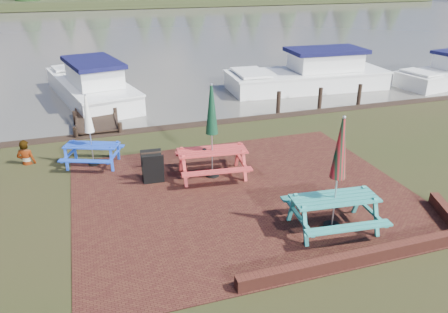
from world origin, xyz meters
name	(u,v)px	position (x,y,z in m)	size (l,w,h in m)	color
ground	(257,213)	(0.00, 0.00, 0.00)	(120.00, 120.00, 0.00)	black
paving	(244,194)	(0.00, 1.00, 0.01)	(9.00, 7.50, 0.02)	#361511
brick_wall	(390,245)	(2.15, -2.42, 0.15)	(6.21, 1.79, 0.30)	#4C1E16
water	(117,30)	(0.00, 37.00, 0.00)	(120.00, 60.00, 0.02)	#4C4841
picnic_table_teal	(335,192)	(1.40, -1.23, 0.98)	(2.17, 1.97, 2.79)	teal
picnic_table_red	(212,146)	(-0.48, 2.37, 0.97)	(2.17, 1.98, 2.78)	#B72F2F
picnic_table_blue	(91,141)	(-3.80, 4.30, 0.80)	(2.06, 1.96, 2.27)	#193FBB
chalkboard	(153,167)	(-2.22, 2.48, 0.49)	(0.60, 0.59, 0.95)	black
jetty	(93,101)	(-3.50, 11.28, 0.11)	(1.76, 9.08, 1.00)	black
boat_jetty	(92,87)	(-3.46, 12.55, 0.47)	(4.28, 8.17, 2.26)	white
boat_near	(310,76)	(7.54, 11.25, 0.47)	(8.47, 3.29, 2.26)	white
person	(23,141)	(-5.81, 5.04, 0.79)	(0.58, 0.38, 1.58)	gray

